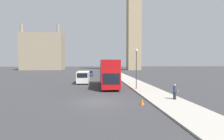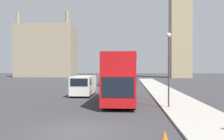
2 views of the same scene
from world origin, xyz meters
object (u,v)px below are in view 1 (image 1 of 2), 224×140
white_van (83,77)px  clock_tower (134,1)px  street_lamp (136,63)px  parked_sedan (90,74)px  red_double_decker_bus (109,72)px  pedestrian (175,92)px

white_van → clock_tower: bearing=68.9°
white_van → street_lamp: street_lamp is taller
parked_sedan → white_van: bearing=-91.6°
clock_tower → parked_sedan: clock_tower is taller
red_double_decker_bus → white_van: 6.94m
clock_tower → white_van: 69.09m
clock_tower → parked_sedan: size_ratio=15.89×
white_van → parked_sedan: white_van is taller
clock_tower → red_double_decker_bus: bearing=-105.7°
pedestrian → red_double_decker_bus: bearing=119.2°
white_van → pedestrian: white_van is taller
clock_tower → parked_sedan: (-21.14, -38.07, -34.57)m
clock_tower → parked_sedan: 55.60m
red_double_decker_bus → pedestrian: red_double_decker_bus is taller
pedestrian → street_lamp: size_ratio=0.27×
street_lamp → red_double_decker_bus: bearing=139.0°
pedestrian → parked_sedan: bearing=106.3°
red_double_decker_bus → parked_sedan: size_ratio=2.44×
red_double_decker_bus → street_lamp: 5.23m
red_double_decker_bus → white_van: (-4.41, 5.22, -1.22)m
pedestrian → white_van: bearing=123.1°
parked_sedan → street_lamp: bearing=-73.8°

